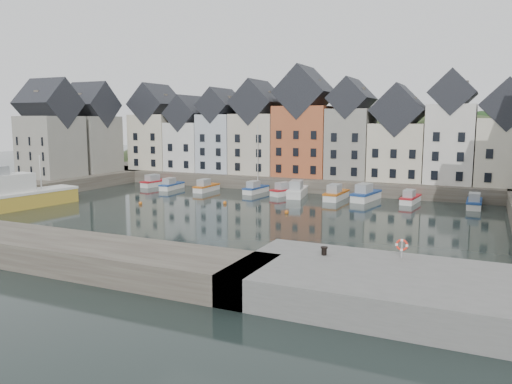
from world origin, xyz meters
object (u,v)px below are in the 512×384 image
Objects in this scene: boat_d at (255,189)px; mooring_bollard at (324,250)px; life_ring_post at (402,245)px; large_vessel at (22,195)px; boat_a at (155,182)px.

boat_d is 18.81× the size of mooring_bollard.
life_ring_post is at bearing 15.83° from mooring_bollard.
mooring_bollard is at bearing -53.69° from boat_d.
life_ring_post is at bearing -47.39° from boat_d.
large_vessel reaches higher than life_ring_post.
boat_a is 0.45× the size of large_vessel.
boat_d is 44.70m from life_ring_post.
boat_d is 8.10× the size of life_ring_post.
large_vessel is at bearing 167.16° from life_ring_post.
boat_a is 55.16m from mooring_bollard.
boat_a is 0.58× the size of boat_d.
mooring_bollard is 0.43× the size of life_ring_post.
life_ring_post is at bearing -30.81° from boat_a.
boat_d is at bearing 121.13° from mooring_bollard.
boat_d reaches higher than life_ring_post.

